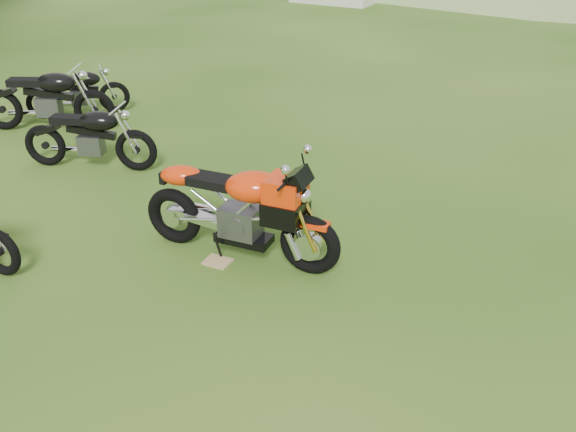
# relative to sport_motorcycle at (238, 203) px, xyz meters

# --- Properties ---
(ground) EXTENTS (120.00, 120.00, 0.00)m
(ground) POSITION_rel_sport_motorcycle_xyz_m (0.60, -1.09, -0.65)
(ground) COLOR #23480F
(ground) RESTS_ON ground
(sport_motorcycle) EXTENTS (2.24, 1.21, 1.31)m
(sport_motorcycle) POSITION_rel_sport_motorcycle_xyz_m (0.00, 0.00, 0.00)
(sport_motorcycle) COLOR red
(sport_motorcycle) RESTS_ON ground
(plywood_board) EXTENTS (0.34, 0.31, 0.02)m
(plywood_board) POSITION_rel_sport_motorcycle_xyz_m (-0.22, -0.15, -0.64)
(plywood_board) COLOR tan
(plywood_board) RESTS_ON ground
(vintage_moto_a) EXTENTS (1.91, 0.55, 0.99)m
(vintage_moto_a) POSITION_rel_sport_motorcycle_xyz_m (-2.46, 2.25, -0.16)
(vintage_moto_a) COLOR black
(vintage_moto_a) RESTS_ON ground
(vintage_moto_c) EXTENTS (1.70, 1.01, 0.88)m
(vintage_moto_c) POSITION_rel_sport_motorcycle_xyz_m (-3.49, 4.52, -0.21)
(vintage_moto_c) COLOR black
(vintage_moto_c) RESTS_ON ground
(vintage_moto_d) EXTENTS (2.15, 0.61, 1.12)m
(vintage_moto_d) POSITION_rel_sport_motorcycle_xyz_m (-3.70, 3.74, -0.10)
(vintage_moto_d) COLOR black
(vintage_moto_d) RESTS_ON ground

